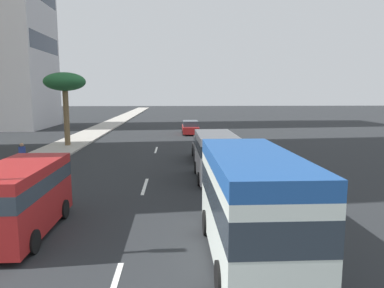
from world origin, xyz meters
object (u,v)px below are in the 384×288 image
Objects in this scene: pedestrian_near_lamp at (22,156)px; palm_tree at (65,84)px; van_third at (19,195)px; car_fourth at (205,149)px; car_lead at (190,128)px; van_second at (216,153)px; minibus_fifth at (251,202)px.

palm_tree is at bearing 21.70° from pedestrian_near_lamp.
pedestrian_near_lamp is 11.67m from palm_tree.
van_third is 15.40m from car_fourth.
car_lead is at bearing -50.26° from palm_tree.
van_third is at bearing -168.00° from palm_tree.
pedestrian_near_lamp is (9.38, 3.76, -0.28)m from van_third.
van_second is 11.40m from pedestrian_near_lamp.
pedestrian_near_lamp is at bearing 43.89° from minibus_fifth.
van_second is at bearing -179.78° from car_fourth.
palm_tree is at bearing 42.81° from van_second.
van_third is at bearing 73.55° from minibus_fifth.
car_fourth is (-16.15, -0.34, 0.02)m from car_lead.
minibus_fifth reaches higher than car_lead.
palm_tree is at bearing -168.00° from van_third.
van_third is 2.97× the size of pedestrian_near_lamp.
car_fourth is 11.93m from pedestrian_near_lamp.
van_second is at bearing -80.75° from pedestrian_near_lamp.
minibus_fifth reaches higher than pedestrian_near_lamp.
pedestrian_near_lamp is (-20.23, 10.87, 0.34)m from car_lead.
car_lead is at bearing 0.93° from van_second.
van_second reaches higher than pedestrian_near_lamp.
van_third is (-29.61, 7.11, 0.62)m from car_lead.
palm_tree is at bearing 60.33° from car_fourth.
van_third is 0.79× the size of palm_tree.
minibus_fifth is (-2.17, -7.35, 0.33)m from van_third.
car_fourth is at bearing -119.67° from palm_tree.
pedestrian_near_lamp is at bearing 110.02° from car_fourth.
car_fourth is at bearing -0.33° from minibus_fifth.
palm_tree reaches higher than car_lead.
van_second is at bearing 134.99° from van_third.
pedestrian_near_lamp is 0.27× the size of palm_tree.
pedestrian_near_lamp is at bearing -158.15° from van_third.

